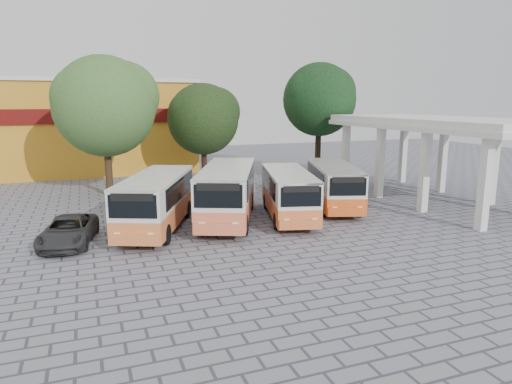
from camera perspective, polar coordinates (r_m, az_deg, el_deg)
name	(u,v)px	position (r m, az deg, el deg)	size (l,w,h in m)	color
ground	(319,233)	(23.02, 7.91, -5.05)	(90.00, 90.00, 0.00)	slate
terminal_shelter	(438,125)	(31.54, 21.74, 7.75)	(6.80, 15.80, 5.40)	silver
shophouse_block	(79,126)	(45.41, -21.21, 7.70)	(20.40, 10.40, 8.30)	#C3811B
bus_far_left	(157,199)	(23.50, -12.33, -0.81)	(5.16, 8.27, 2.78)	orange
bus_centre_left	(228,190)	(24.65, -3.56, 0.25)	(5.49, 8.82, 2.97)	#E36B45
bus_centre_right	(289,191)	(25.32, 4.09, 0.08)	(4.03, 7.69, 2.62)	orange
bus_far_right	(334,183)	(28.17, 9.72, 1.10)	(4.41, 7.76, 2.62)	#E35517
tree_left	(106,103)	(32.54, -18.27, 10.52)	(7.05, 6.71, 9.44)	#432E1B
tree_middle	(204,117)	(36.84, -6.53, 9.33)	(5.91, 5.63, 7.83)	#312012
tree_right	(320,97)	(38.95, 8.00, 11.65)	(6.35, 6.05, 9.56)	black
parked_car	(68,231)	(22.56, -22.39, -4.50)	(2.09, 4.52, 1.26)	#2B2C2E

